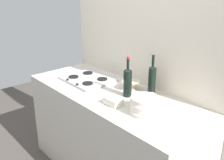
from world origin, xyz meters
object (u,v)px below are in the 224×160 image
plate_stack (144,105)px  wine_bottle_mid_left (128,81)px  wine_bottle_leftmost (152,79)px  butter_dish (113,101)px  mixing_bowl (131,85)px  condiment_jar_front (151,99)px  stovetop_hob (88,79)px

plate_stack → wine_bottle_mid_left: bearing=157.5°
plate_stack → wine_bottle_leftmost: (-0.21, 0.32, 0.07)m
wine_bottle_mid_left → butter_dish: wine_bottle_mid_left is taller
wine_bottle_leftmost → butter_dish: wine_bottle_leftmost is taller
wine_bottle_mid_left → mixing_bowl: (-0.08, 0.13, -0.09)m
wine_bottle_leftmost → butter_dish: 0.42m
plate_stack → butter_dish: plate_stack is taller
wine_bottle_leftmost → condiment_jar_front: size_ratio=3.96×
plate_stack → wine_bottle_leftmost: bearing=122.4°
stovetop_hob → butter_dish: 0.61m
wine_bottle_mid_left → condiment_jar_front: size_ratio=3.94×
wine_bottle_leftmost → wine_bottle_mid_left: wine_bottle_leftmost is taller
stovetop_hob → condiment_jar_front: 0.77m
condiment_jar_front → stovetop_hob: bearing=-174.8°
wine_bottle_leftmost → condiment_jar_front: bearing=-50.5°
stovetop_hob → wine_bottle_mid_left: wine_bottle_mid_left is taller
plate_stack → mixing_bowl: 0.47m
condiment_jar_front → wine_bottle_mid_left: bearing=-172.0°
plate_stack → mixing_bowl: size_ratio=1.29×
plate_stack → wine_bottle_mid_left: (-0.31, 0.13, 0.07)m
plate_stack → mixing_bowl: (-0.39, 0.25, -0.02)m
butter_dish → plate_stack: bearing=17.3°
plate_stack → condiment_jar_front: 0.18m
condiment_jar_front → wine_bottle_leftmost: bearing=129.5°
wine_bottle_leftmost → condiment_jar_front: 0.23m
plate_stack → mixing_bowl: bearing=147.1°
plate_stack → butter_dish: 0.27m
plate_stack → condiment_jar_front: plate_stack is taller
plate_stack → butter_dish: bearing=-162.7°
wine_bottle_mid_left → butter_dish: size_ratio=2.49×
stovetop_hob → mixing_bowl: mixing_bowl is taller
plate_stack → mixing_bowl: plate_stack is taller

